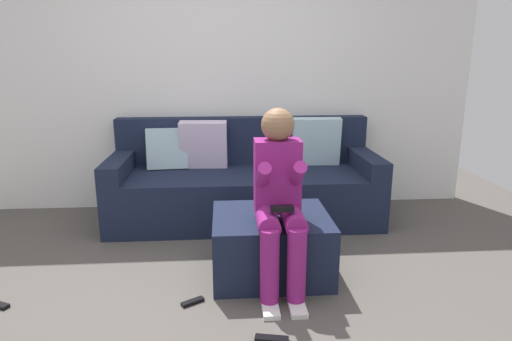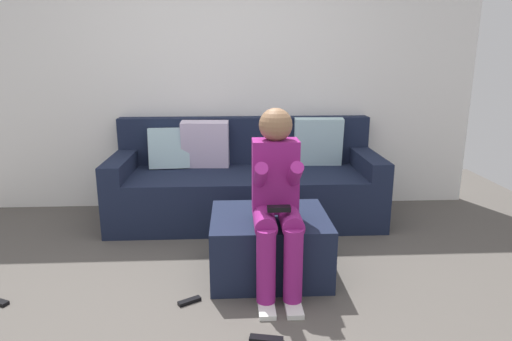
{
  "view_description": "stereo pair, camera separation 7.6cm",
  "coord_description": "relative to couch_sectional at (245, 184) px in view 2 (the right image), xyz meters",
  "views": [
    {
      "loc": [
        0.05,
        -2.38,
        1.48
      ],
      "look_at": [
        0.3,
        1.0,
        0.6
      ],
      "focal_mm": 31.32,
      "sensor_mm": 36.0,
      "label": 1
    },
    {
      "loc": [
        0.13,
        -2.39,
        1.48
      ],
      "look_at": [
        0.3,
        1.0,
        0.6
      ],
      "focal_mm": 31.32,
      "sensor_mm": 36.0,
      "label": 2
    }
  ],
  "objects": [
    {
      "name": "remote_by_storage_bin",
      "position": [
        -0.39,
        -1.5,
        -0.32
      ],
      "size": [
        0.15,
        0.11,
        0.02
      ],
      "primitive_type": "cube",
      "rotation": [
        0.0,
        0.0,
        0.55
      ],
      "color": "black",
      "rests_on": "ground_plane"
    },
    {
      "name": "wall_back",
      "position": [
        -0.23,
        0.44,
        0.91
      ],
      "size": [
        5.02,
        0.1,
        2.48
      ],
      "primitive_type": "cube",
      "color": "white",
      "rests_on": "ground_plane"
    },
    {
      "name": "ottoman",
      "position": [
        0.13,
        -1.13,
        -0.11
      ],
      "size": [
        0.79,
        0.68,
        0.42
      ],
      "primitive_type": "cube",
      "color": "#192138",
      "rests_on": "ground_plane"
    },
    {
      "name": "person_seated",
      "position": [
        0.16,
        -1.33,
        0.31
      ],
      "size": [
        0.3,
        0.62,
        1.17
      ],
      "color": "#8C1E72",
      "rests_on": "ground_plane"
    },
    {
      "name": "remote_near_ottoman",
      "position": [
        0.06,
        -1.91,
        -0.32
      ],
      "size": [
        0.19,
        0.09,
        0.02
      ],
      "primitive_type": "cube",
      "rotation": [
        0.0,
        0.0,
        -0.21
      ],
      "color": "black",
      "rests_on": "ground_plane"
    },
    {
      "name": "couch_sectional",
      "position": [
        0.0,
        0.0,
        0.0
      ],
      "size": [
        2.41,
        0.9,
        0.91
      ],
      "color": "#192138",
      "rests_on": "ground_plane"
    },
    {
      "name": "ground_plane",
      "position": [
        -0.23,
        -1.6,
        -0.33
      ],
      "size": [
        6.52,
        6.52,
        0.0
      ],
      "primitive_type": "plane",
      "color": "#544F49"
    }
  ]
}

